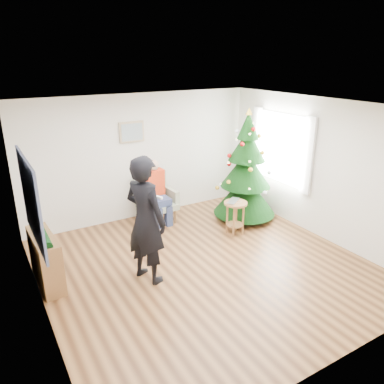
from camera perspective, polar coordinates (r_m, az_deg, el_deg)
floor at (r=6.34m, az=2.02°, el=-11.17°), size 5.00×5.00×0.00m
ceiling at (r=5.46m, az=2.36°, el=12.85°), size 5.00×5.00×0.00m
wall_back at (r=7.89m, az=-7.70°, el=5.31°), size 5.00×0.00×5.00m
wall_front at (r=4.10m, az=21.72°, el=-10.44°), size 5.00×0.00×5.00m
wall_left at (r=4.98m, az=-22.92°, el=-5.09°), size 0.00×5.00×5.00m
wall_right at (r=7.37m, az=18.81°, el=3.34°), size 0.00×5.00×5.00m
window_panel at (r=7.96m, az=13.43°, el=6.54°), size 0.04×1.30×1.40m
curtains at (r=7.94m, az=13.28°, el=6.52°), size 0.05×1.75×1.50m
christmas_tree at (r=7.80m, az=8.23°, el=3.22°), size 1.30×1.30×2.34m
stool at (r=7.28m, az=6.57°, el=-3.95°), size 0.44×0.44×0.67m
laptop at (r=7.15m, az=6.68°, el=-1.45°), size 0.43×0.40×0.03m
armchair at (r=7.84m, az=-5.54°, el=-1.88°), size 0.78×0.71×1.00m
seated_person at (r=7.68m, az=-5.43°, el=0.10°), size 0.43×0.62×1.31m
standing_man at (r=5.60m, az=-7.07°, el=-4.28°), size 0.71×0.85×1.98m
game_controller at (r=5.53m, az=-5.09°, el=-0.83°), size 0.08×0.13×0.04m
console at (r=6.11m, az=-21.38°, el=-9.60°), size 0.34×1.01×0.80m
garland at (r=5.93m, az=-21.89°, el=-6.05°), size 0.14×0.90×0.14m
tapestry at (r=5.17m, az=-23.36°, el=-1.23°), size 0.03×1.50×1.15m
framed_picture at (r=7.67m, az=-9.17°, el=9.01°), size 0.52×0.05×0.42m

